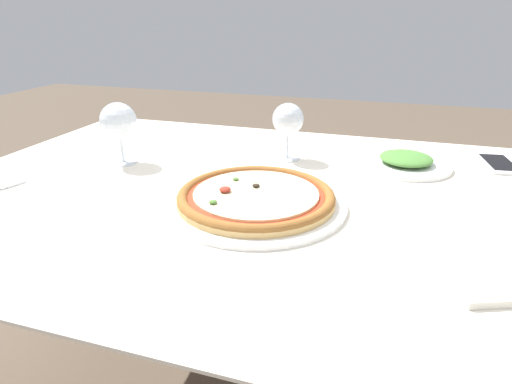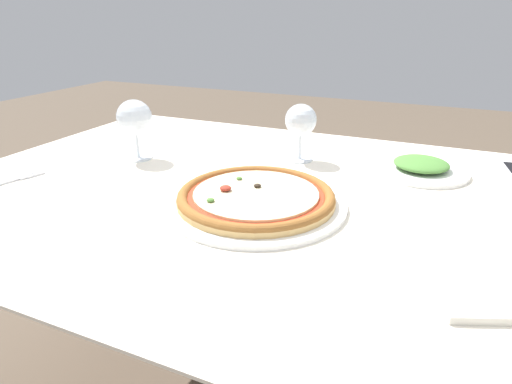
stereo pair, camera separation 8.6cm
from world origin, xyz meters
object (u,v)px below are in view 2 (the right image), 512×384
wine_glass_far_left (301,122)px  side_plate (421,167)px  dining_table (260,220)px  pizza_plate (256,198)px  wine_glass_far_right (134,119)px  fork (9,181)px

wine_glass_far_left → side_plate: bearing=5.0°
dining_table → pizza_plate: size_ratio=3.97×
wine_glass_far_left → wine_glass_far_right: (-0.40, -0.16, 0.00)m
wine_glass_far_left → wine_glass_far_right: bearing=-158.0°
wine_glass_far_left → wine_glass_far_right: wine_glass_far_right is taller
wine_glass_far_right → side_plate: (0.70, 0.19, -0.10)m
side_plate → fork: bearing=-152.6°
pizza_plate → wine_glass_far_left: size_ratio=2.47×
dining_table → wine_glass_far_left: bearing=86.6°
fork → side_plate: 0.98m
pizza_plate → wine_glass_far_left: wine_glass_far_left is taller
pizza_plate → wine_glass_far_right: wine_glass_far_right is taller
fork → wine_glass_far_left: wine_glass_far_left is taller
dining_table → pizza_plate: bearing=-73.2°
dining_table → side_plate: size_ratio=6.48×
pizza_plate → wine_glass_far_right: (-0.41, 0.15, 0.09)m
dining_table → wine_glass_far_right: bearing=169.7°
dining_table → wine_glass_far_left: (0.01, 0.23, 0.18)m
pizza_plate → dining_table: bearing=106.8°
fork → wine_glass_far_left: (0.57, 0.42, 0.10)m
fork → wine_glass_far_right: wine_glass_far_right is taller
pizza_plate → wine_glass_far_right: bearing=159.7°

